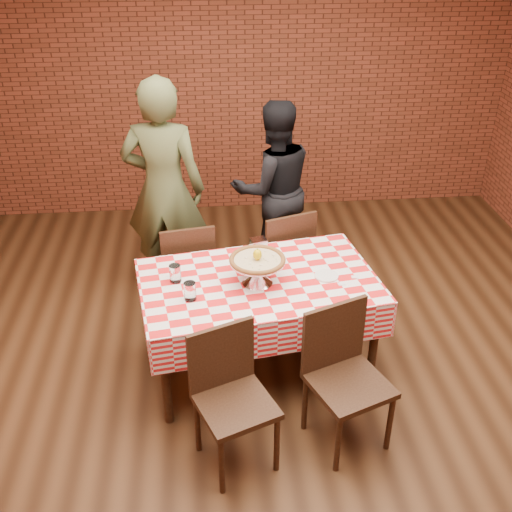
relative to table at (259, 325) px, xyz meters
name	(u,v)px	position (x,y,z in m)	size (l,w,h in m)	color
ground	(280,387)	(0.13, -0.25, -0.38)	(6.00, 6.00, 0.00)	black
back_wall	(245,76)	(0.13, 2.75, 1.08)	(5.50, 5.50, 0.00)	brown
table	(259,325)	(0.00, 0.00, 0.00)	(1.59, 0.96, 0.75)	#3A2414
tablecloth	(259,296)	(0.00, 0.00, 0.25)	(1.63, 0.99, 0.27)	red
pizza_stand	(257,272)	(-0.01, -0.03, 0.47)	(0.38, 0.38, 0.17)	silver
pizza	(257,260)	(-0.01, -0.03, 0.56)	(0.38, 0.38, 0.03)	beige
lemon	(257,255)	(-0.01, -0.03, 0.60)	(0.06, 0.06, 0.08)	yellow
water_glass_left	(190,291)	(-0.47, -0.19, 0.45)	(0.08, 0.08, 0.12)	white
water_glass_right	(175,273)	(-0.57, 0.04, 0.45)	(0.08, 0.08, 0.12)	white
side_plate	(326,276)	(0.47, 0.00, 0.39)	(0.17, 0.17, 0.01)	white
sweetener_packet_a	(342,284)	(0.56, -0.11, 0.39)	(0.05, 0.04, 0.01)	white
sweetener_packet_b	(355,277)	(0.67, -0.03, 0.39)	(0.05, 0.04, 0.01)	white
condiment_caddy	(258,248)	(0.03, 0.30, 0.46)	(0.11, 0.09, 0.15)	silver
chair_near_left	(236,405)	(-0.22, -0.87, 0.08)	(0.42, 0.42, 0.90)	#3A2414
chair_near_right	(349,383)	(0.48, -0.76, 0.09)	(0.44, 0.44, 0.92)	#3A2414
chair_far_left	(187,268)	(-0.51, 0.71, 0.07)	(0.42, 0.42, 0.90)	#3A2414
chair_far_right	(280,256)	(0.26, 0.82, 0.08)	(0.43, 0.43, 0.91)	#3A2414
diner_olive	(164,189)	(-0.67, 1.16, 0.57)	(0.69, 0.45, 1.88)	#4A512E
diner_black	(273,188)	(0.27, 1.43, 0.42)	(0.77, 0.60, 1.59)	black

